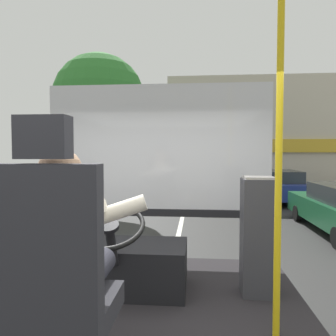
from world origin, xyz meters
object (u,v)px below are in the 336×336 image
at_px(bus_driver, 66,242).
at_px(steering_console, 122,265).
at_px(handrail_pole, 279,167).
at_px(parked_car_blue, 276,185).
at_px(parked_car_silver, 257,176).
at_px(fare_box, 257,236).
at_px(driver_seat, 57,286).
at_px(parked_car_white, 241,170).

xyz_separation_m(bus_driver, steering_console, (0.00, 1.18, -0.53)).
height_order(handrail_pole, parked_car_blue, handrail_pole).
bearing_deg(parked_car_silver, bus_driver, -103.40).
relative_size(steering_console, parked_car_silver, 0.25).
distance_m(bus_driver, fare_box, 1.68).
height_order(driver_seat, parked_car_blue, driver_seat).
bearing_deg(parked_car_silver, fare_box, -100.38).
bearing_deg(bus_driver, parked_car_white, 80.21).
height_order(driver_seat, handrail_pole, handrail_pole).
height_order(steering_console, fare_box, fare_box).
xyz_separation_m(driver_seat, parked_car_silver, (4.00, 16.90, -0.69)).
distance_m(driver_seat, parked_car_silver, 17.38).
xyz_separation_m(fare_box, parked_car_white, (2.79, 21.61, -0.64)).
xyz_separation_m(driver_seat, handrail_pole, (1.15, 0.68, 0.52)).
distance_m(driver_seat, handrail_pole, 1.44).
bearing_deg(fare_box, handrail_pole, -89.43).
height_order(driver_seat, parked_car_white, driver_seat).
bearing_deg(bus_driver, steering_console, 90.00).
height_order(handrail_pole, parked_car_white, handrail_pole).
bearing_deg(fare_box, parked_car_silver, 79.62).
bearing_deg(parked_car_blue, bus_driver, -107.90).
relative_size(steering_console, parked_car_white, 0.27).
bearing_deg(parked_car_white, handrail_pole, -97.14).
bearing_deg(fare_box, parked_car_blue, 75.82).
xyz_separation_m(handrail_pole, parked_car_white, (2.79, 22.25, -1.25)).
relative_size(steering_console, parked_car_blue, 0.28).
xyz_separation_m(steering_console, parked_car_blue, (3.86, 10.78, -0.38)).
relative_size(bus_driver, parked_car_white, 0.19).
height_order(driver_seat, steering_console, driver_seat).
xyz_separation_m(handrail_pole, parked_car_blue, (2.71, 11.39, -1.26)).
bearing_deg(bus_driver, handrail_pole, 26.30).
height_order(bus_driver, parked_car_blue, bus_driver).
height_order(steering_console, parked_car_silver, steering_console).
xyz_separation_m(handrail_pole, fare_box, (-0.01, 0.64, -0.61)).
height_order(bus_driver, parked_car_white, bus_driver).
bearing_deg(steering_console, parked_car_blue, 70.29).
relative_size(parked_car_blue, parked_car_silver, 0.86).
height_order(parked_car_blue, parked_car_white, parked_car_white).
distance_m(parked_car_silver, parked_car_white, 6.04).
bearing_deg(driver_seat, bus_driver, 90.00).
bearing_deg(bus_driver, driver_seat, -90.00).
distance_m(handrail_pole, parked_car_blue, 11.78).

